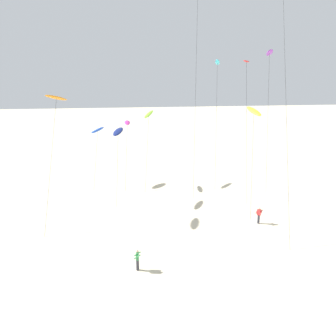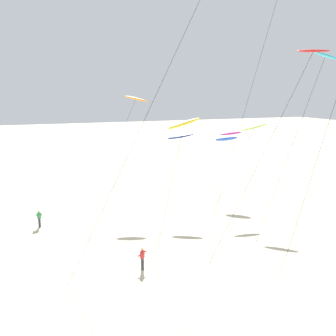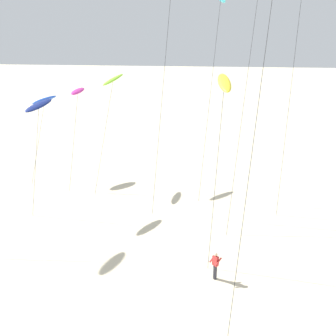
{
  "view_description": "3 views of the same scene",
  "coord_description": "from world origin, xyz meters",
  "px_view_note": "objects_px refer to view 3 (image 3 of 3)",
  "views": [
    {
      "loc": [
        -9.12,
        -22.92,
        14.04
      ],
      "look_at": [
        -3.98,
        11.09,
        4.57
      ],
      "focal_mm": 36.3,
      "sensor_mm": 36.0,
      "label": 1
    },
    {
      "loc": [
        29.91,
        -1.89,
        12.85
      ],
      "look_at": [
        -4.59,
        11.36,
        5.57
      ],
      "focal_mm": 42.13,
      "sensor_mm": 36.0,
      "label": 2
    },
    {
      "loc": [
        3.66,
        -13.28,
        13.54
      ],
      "look_at": [
        0.68,
        13.54,
        3.85
      ],
      "focal_mm": 42.45,
      "sensor_mm": 36.0,
      "label": 3
    }
  ],
  "objects_px": {
    "kite_cyan": "(220,2)",
    "kite_yellow": "(224,84)",
    "kite_navy": "(39,106)",
    "kite_magenta": "(78,92)",
    "kite_flyer_middle": "(215,265)",
    "kite_blue": "(44,100)",
    "kite_lime": "(113,80)"
  },
  "relations": [
    {
      "from": "kite_blue",
      "to": "kite_cyan",
      "type": "bearing_deg",
      "value": -0.55
    },
    {
      "from": "kite_cyan",
      "to": "kite_flyer_middle",
      "type": "bearing_deg",
      "value": -89.44
    },
    {
      "from": "kite_navy",
      "to": "kite_cyan",
      "type": "bearing_deg",
      "value": 27.84
    },
    {
      "from": "kite_magenta",
      "to": "kite_lime",
      "type": "bearing_deg",
      "value": 22.15
    },
    {
      "from": "kite_navy",
      "to": "kite_magenta",
      "type": "bearing_deg",
      "value": 77.49
    },
    {
      "from": "kite_blue",
      "to": "kite_flyer_middle",
      "type": "relative_size",
      "value": 4.57
    },
    {
      "from": "kite_yellow",
      "to": "kite_blue",
      "type": "xyz_separation_m",
      "value": [
        -15.92,
        12.4,
        -3.4
      ]
    },
    {
      "from": "kite_blue",
      "to": "kite_cyan",
      "type": "relative_size",
      "value": 0.48
    },
    {
      "from": "kite_magenta",
      "to": "kite_cyan",
      "type": "height_order",
      "value": "kite_cyan"
    },
    {
      "from": "kite_yellow",
      "to": "kite_flyer_middle",
      "type": "bearing_deg",
      "value": -92.01
    },
    {
      "from": "kite_lime",
      "to": "kite_cyan",
      "type": "distance_m",
      "value": 11.02
    },
    {
      "from": "kite_yellow",
      "to": "kite_magenta",
      "type": "bearing_deg",
      "value": 138.45
    },
    {
      "from": "kite_yellow",
      "to": "kite_cyan",
      "type": "relative_size",
      "value": 0.69
    },
    {
      "from": "kite_magenta",
      "to": "kite_blue",
      "type": "bearing_deg",
      "value": 156.46
    },
    {
      "from": "kite_navy",
      "to": "kite_magenta",
      "type": "height_order",
      "value": "kite_magenta"
    },
    {
      "from": "kite_lime",
      "to": "kite_yellow",
      "type": "bearing_deg",
      "value": -52.03
    },
    {
      "from": "kite_navy",
      "to": "kite_yellow",
      "type": "bearing_deg",
      "value": -21.9
    },
    {
      "from": "kite_magenta",
      "to": "kite_flyer_middle",
      "type": "relative_size",
      "value": 5.1
    },
    {
      "from": "kite_navy",
      "to": "kite_flyer_middle",
      "type": "bearing_deg",
      "value": -32.83
    },
    {
      "from": "kite_navy",
      "to": "kite_lime",
      "type": "relative_size",
      "value": 0.88
    },
    {
      "from": "kite_lime",
      "to": "kite_yellow",
      "type": "relative_size",
      "value": 0.86
    },
    {
      "from": "kite_magenta",
      "to": "kite_cyan",
      "type": "bearing_deg",
      "value": 7.23
    },
    {
      "from": "kite_yellow",
      "to": "kite_flyer_middle",
      "type": "distance_m",
      "value": 10.12
    },
    {
      "from": "kite_navy",
      "to": "kite_lime",
      "type": "bearing_deg",
      "value": 58.37
    },
    {
      "from": "kite_lime",
      "to": "kite_cyan",
      "type": "bearing_deg",
      "value": 2.23
    },
    {
      "from": "kite_navy",
      "to": "kite_cyan",
      "type": "relative_size",
      "value": 0.53
    },
    {
      "from": "kite_yellow",
      "to": "kite_cyan",
      "type": "xyz_separation_m",
      "value": [
        -0.26,
        12.25,
        4.85
      ]
    },
    {
      "from": "kite_yellow",
      "to": "kite_cyan",
      "type": "height_order",
      "value": "kite_cyan"
    },
    {
      "from": "kite_cyan",
      "to": "kite_yellow",
      "type": "bearing_deg",
      "value": -88.78
    },
    {
      "from": "kite_flyer_middle",
      "to": "kite_magenta",
      "type": "bearing_deg",
      "value": 130.81
    },
    {
      "from": "kite_magenta",
      "to": "kite_flyer_middle",
      "type": "height_order",
      "value": "kite_magenta"
    },
    {
      "from": "kite_lime",
      "to": "kite_blue",
      "type": "relative_size",
      "value": 1.26
    }
  ]
}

